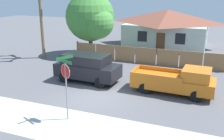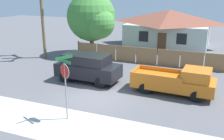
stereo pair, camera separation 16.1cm
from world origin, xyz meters
name	(u,v)px [view 1 (the left image)]	position (x,y,z in m)	size (l,w,h in m)	color
ground_plane	(95,97)	(0.00, 0.00, 0.00)	(80.00, 80.00, 0.00)	#56565B
sidewalk_strip	(63,125)	(0.00, -3.60, 0.00)	(36.00, 3.20, 0.01)	#B2B2AD
wooden_fence	(146,56)	(0.96, 8.45, 0.71)	(13.54, 0.12, 1.53)	#997047
house	(167,27)	(1.26, 16.90, 2.12)	(9.42, 7.53, 4.09)	#B2C1B7
oak_tree	(92,18)	(-4.72, 9.57, 3.64)	(4.91, 4.68, 6.09)	brown
palm_tree	(40,0)	(-8.59, 6.94, 5.36)	(3.04, 3.26, 6.21)	brown
red_suv	(87,67)	(-1.70, 2.46, 1.06)	(4.57, 2.14, 1.97)	black
orange_pickup	(177,81)	(4.50, 2.45, 0.83)	(5.12, 2.07, 1.74)	orange
stop_sign	(66,77)	(-0.09, -3.01, 2.25)	(0.97, 0.88, 3.28)	gray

